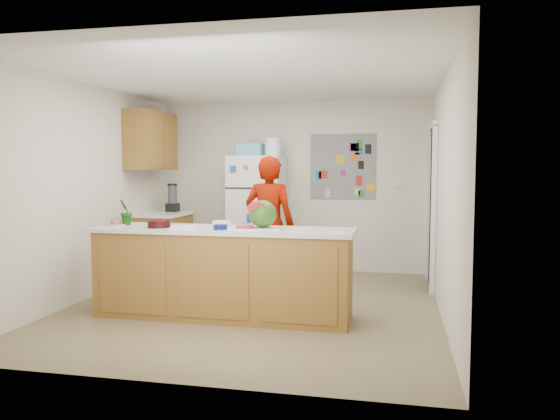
% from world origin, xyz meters
% --- Properties ---
extents(floor, '(4.00, 4.50, 0.02)m').
position_xyz_m(floor, '(0.00, 0.00, -0.01)').
color(floor, brown).
rests_on(floor, ground).
extents(wall_back, '(4.00, 0.02, 2.50)m').
position_xyz_m(wall_back, '(0.00, 2.26, 1.25)').
color(wall_back, beige).
rests_on(wall_back, ground).
extents(wall_left, '(0.02, 4.50, 2.50)m').
position_xyz_m(wall_left, '(-2.01, 0.00, 1.25)').
color(wall_left, beige).
rests_on(wall_left, ground).
extents(wall_right, '(0.02, 4.50, 2.50)m').
position_xyz_m(wall_right, '(2.01, 0.00, 1.25)').
color(wall_right, beige).
rests_on(wall_right, ground).
extents(ceiling, '(4.00, 4.50, 0.02)m').
position_xyz_m(ceiling, '(0.00, 0.00, 2.51)').
color(ceiling, white).
rests_on(ceiling, wall_back).
extents(doorway, '(0.03, 0.85, 2.04)m').
position_xyz_m(doorway, '(1.99, 1.45, 1.02)').
color(doorway, black).
rests_on(doorway, ground).
extents(peninsula_base, '(2.60, 0.62, 0.88)m').
position_xyz_m(peninsula_base, '(-0.20, -0.50, 0.44)').
color(peninsula_base, brown).
rests_on(peninsula_base, floor).
extents(peninsula_top, '(2.68, 0.70, 0.04)m').
position_xyz_m(peninsula_top, '(-0.20, -0.50, 0.90)').
color(peninsula_top, silver).
rests_on(peninsula_top, peninsula_base).
extents(side_counter_base, '(0.60, 0.80, 0.86)m').
position_xyz_m(side_counter_base, '(-1.69, 1.35, 0.43)').
color(side_counter_base, brown).
rests_on(side_counter_base, floor).
extents(side_counter_top, '(0.64, 0.84, 0.04)m').
position_xyz_m(side_counter_top, '(-1.69, 1.35, 0.88)').
color(side_counter_top, silver).
rests_on(side_counter_top, side_counter_base).
extents(upper_cabinets, '(0.35, 1.00, 0.80)m').
position_xyz_m(upper_cabinets, '(-1.82, 1.30, 1.90)').
color(upper_cabinets, brown).
rests_on(upper_cabinets, wall_left).
extents(refrigerator, '(0.75, 0.70, 1.70)m').
position_xyz_m(refrigerator, '(-0.45, 1.88, 0.85)').
color(refrigerator, silver).
rests_on(refrigerator, floor).
extents(fridge_top_bin, '(0.35, 0.28, 0.18)m').
position_xyz_m(fridge_top_bin, '(-0.55, 1.88, 1.79)').
color(fridge_top_bin, '#5999B2').
rests_on(fridge_top_bin, refrigerator).
extents(photo_collage, '(0.95, 0.01, 0.95)m').
position_xyz_m(photo_collage, '(0.75, 2.24, 1.55)').
color(photo_collage, slate).
rests_on(photo_collage, wall_back).
extents(person, '(0.64, 0.45, 1.68)m').
position_xyz_m(person, '(0.04, 0.59, 0.84)').
color(person, '#6E0D00').
rests_on(person, floor).
extents(blender_appliance, '(0.13, 0.13, 0.38)m').
position_xyz_m(blender_appliance, '(-1.64, 1.59, 1.09)').
color(blender_appliance, black).
rests_on(blender_appliance, side_counter_top).
extents(cutting_board, '(0.51, 0.44, 0.01)m').
position_xyz_m(cutting_board, '(0.16, -0.50, 0.93)').
color(cutting_board, white).
rests_on(cutting_board, peninsula_top).
extents(watermelon, '(0.28, 0.28, 0.28)m').
position_xyz_m(watermelon, '(0.22, -0.48, 1.07)').
color(watermelon, '#195F10').
rests_on(watermelon, cutting_board).
extents(watermelon_slice, '(0.18, 0.18, 0.02)m').
position_xyz_m(watermelon_slice, '(0.05, -0.55, 0.94)').
color(watermelon_slice, '#E72750').
rests_on(watermelon_slice, cutting_board).
extents(cherry_bowl, '(0.29, 0.29, 0.07)m').
position_xyz_m(cherry_bowl, '(-0.86, -0.59, 0.96)').
color(cherry_bowl, black).
rests_on(cherry_bowl, peninsula_top).
extents(white_bowl, '(0.24, 0.24, 0.06)m').
position_xyz_m(white_bowl, '(-0.25, -0.38, 0.95)').
color(white_bowl, silver).
rests_on(white_bowl, peninsula_top).
extents(cobalt_bowl, '(0.15, 0.15, 0.05)m').
position_xyz_m(cobalt_bowl, '(-0.18, -0.63, 0.95)').
color(cobalt_bowl, '#091057').
rests_on(cobalt_bowl, peninsula_top).
extents(plate, '(0.30, 0.30, 0.02)m').
position_xyz_m(plate, '(-1.40, -0.48, 0.93)').
color(plate, '#BFB590').
rests_on(plate, peninsula_top).
extents(paper_towel, '(0.22, 0.20, 0.02)m').
position_xyz_m(paper_towel, '(-0.60, -0.58, 0.93)').
color(paper_towel, white).
rests_on(paper_towel, peninsula_top).
extents(keys, '(0.09, 0.06, 0.01)m').
position_xyz_m(keys, '(1.00, -0.59, 0.93)').
color(keys, gray).
rests_on(keys, peninsula_top).
extents(potted_plant, '(0.13, 0.16, 0.29)m').
position_xyz_m(potted_plant, '(-1.30, -0.45, 1.06)').
color(potted_plant, '#133E0B').
rests_on(potted_plant, peninsula_top).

